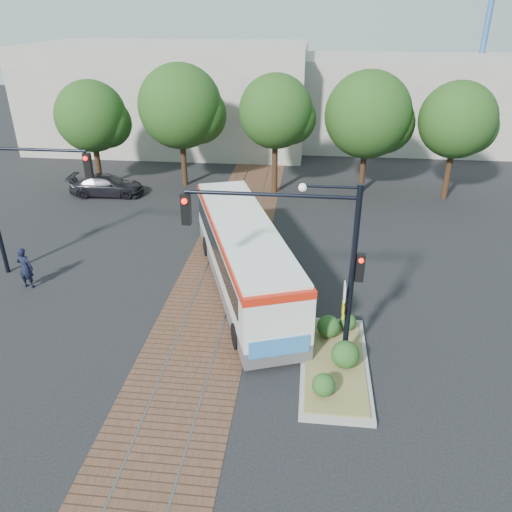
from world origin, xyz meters
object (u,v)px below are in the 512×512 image
object	(u,v)px
signal_pole_left	(13,191)
officer	(25,268)
city_bus	(244,253)
traffic_island	(335,356)
signal_pole_main	(312,249)
parked_car	(107,185)

from	to	relation	value
signal_pole_left	officer	distance (m)	3.21
officer	city_bus	bearing A→B (deg)	-169.00
traffic_island	signal_pole_left	distance (m)	14.50
signal_pole_main	officer	bearing A→B (deg)	162.68
signal_pole_left	parked_car	distance (m)	10.79
parked_car	officer	bearing A→B (deg)	-179.15
city_bus	officer	xyz separation A→B (m)	(-9.04, -0.95, -0.73)
traffic_island	officer	bearing A→B (deg)	163.54
signal_pole_main	officer	world-z (taller)	signal_pole_main
city_bus	traffic_island	size ratio (longest dim) A/B	2.14
officer	parked_car	xyz separation A→B (m)	(-0.98, 11.43, -0.26)
signal_pole_main	officer	size ratio (longest dim) A/B	3.30
traffic_island	officer	distance (m)	13.25
signal_pole_left	signal_pole_main	bearing A→B (deg)	-21.45
traffic_island	signal_pole_main	size ratio (longest dim) A/B	0.87
officer	parked_car	world-z (taller)	officer
city_bus	signal_pole_main	bearing A→B (deg)	-79.02
traffic_island	signal_pole_main	world-z (taller)	signal_pole_main
city_bus	officer	distance (m)	9.12
city_bus	parked_car	xyz separation A→B (m)	(-10.02, 10.48, -0.99)
traffic_island	signal_pole_main	xyz separation A→B (m)	(-0.96, 0.09, 3.83)
traffic_island	officer	world-z (taller)	officer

